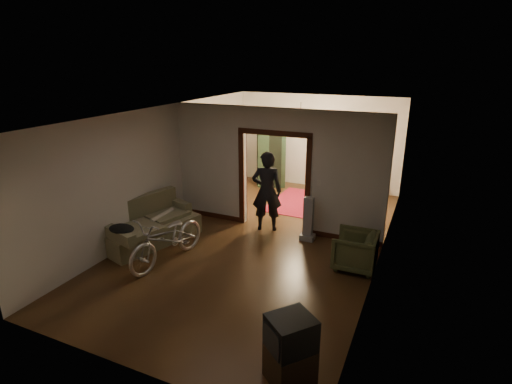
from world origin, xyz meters
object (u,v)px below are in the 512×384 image
Objects in this scene: desk at (347,182)px; armchair at (355,250)px; locker at (272,160)px; bicycle at (168,239)px; person at (267,191)px; sofa at (150,221)px.

armchair is at bearing -85.82° from desk.
locker is at bearing -142.07° from armchair.
desk is at bearing 75.17° from bicycle.
bicycle is 5.41m from locker.
desk is (2.34, 5.46, -0.12)m from bicycle.
bicycle is 5.94m from desk.
armchair is at bearing 137.05° from person.
locker is (-3.37, 4.14, 0.48)m from armchair.
person reaches higher than bicycle.
locker is at bearing 95.73° from sofa.
locker is at bearing 98.40° from bicycle.
bicycle is 2.55m from person.
locker is at bearing -89.28° from person.
armchair is (4.26, 0.66, -0.12)m from sofa.
armchair is 0.47× the size of locker.
armchair is 2.50m from person.
bicycle is at bearing -70.67° from armchair.
armchair is 4.32m from desk.
bicycle reaches higher than sofa.
desk is (3.23, 4.86, -0.10)m from sofa.
bicycle is 2.40× the size of armchair.
bicycle is 1.83× the size of desk.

